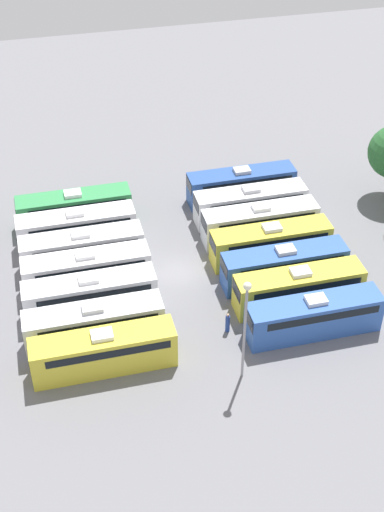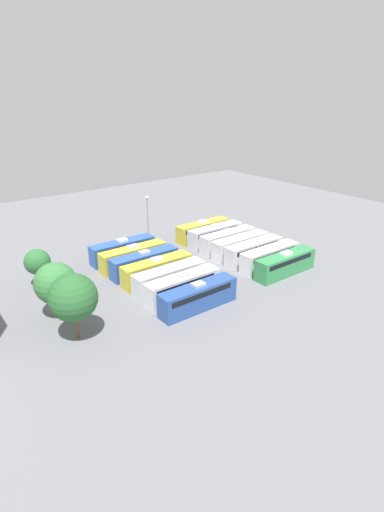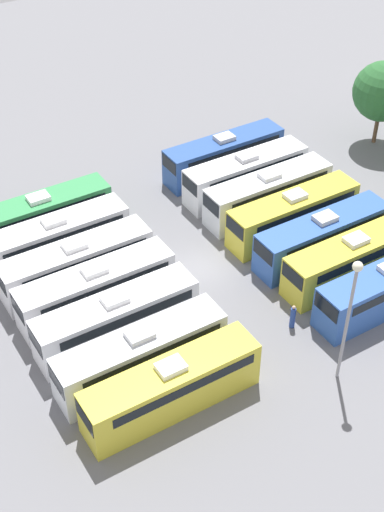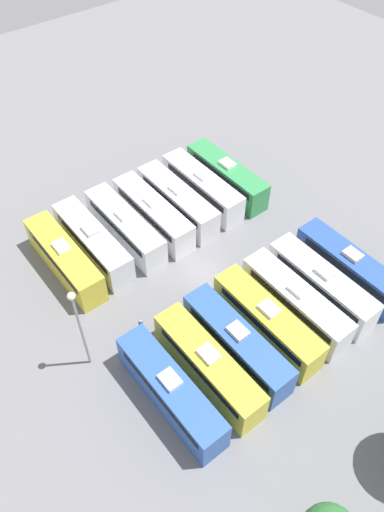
# 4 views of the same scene
# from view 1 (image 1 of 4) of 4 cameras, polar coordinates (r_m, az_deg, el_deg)

# --- Properties ---
(ground_plane) EXTENTS (120.10, 120.10, 0.00)m
(ground_plane) POSITION_cam_1_polar(r_m,az_deg,el_deg) (63.10, -0.88, -1.25)
(ground_plane) COLOR slate
(bus_0) EXTENTS (2.52, 10.81, 3.55)m
(bus_0) POSITION_cam_1_polar(r_m,az_deg,el_deg) (69.02, -9.37, 3.82)
(bus_0) COLOR #338C4C
(bus_0) RESTS_ON ground_plane
(bus_1) EXTENTS (2.52, 10.81, 3.55)m
(bus_1) POSITION_cam_1_polar(r_m,az_deg,el_deg) (66.33, -9.19, 2.29)
(bus_1) COLOR white
(bus_1) RESTS_ON ground_plane
(bus_2) EXTENTS (2.52, 10.81, 3.55)m
(bus_2) POSITION_cam_1_polar(r_m,az_deg,el_deg) (63.61, -8.76, 0.61)
(bus_2) COLOR silver
(bus_2) RESTS_ON ground_plane
(bus_3) EXTENTS (2.52, 10.81, 3.55)m
(bus_3) POSITION_cam_1_polar(r_m,az_deg,el_deg) (61.18, -8.39, -1.07)
(bus_3) COLOR white
(bus_3) RESTS_ON ground_plane
(bus_4) EXTENTS (2.52, 10.81, 3.55)m
(bus_4) POSITION_cam_1_polar(r_m,az_deg,el_deg) (58.66, -8.12, -3.02)
(bus_4) COLOR white
(bus_4) RESTS_ON ground_plane
(bus_5) EXTENTS (2.52, 10.81, 3.55)m
(bus_5) POSITION_cam_1_polar(r_m,az_deg,el_deg) (56.01, -7.81, -5.34)
(bus_5) COLOR silver
(bus_5) RESTS_ON ground_plane
(bus_6) EXTENTS (2.52, 10.81, 3.55)m
(bus_6) POSITION_cam_1_polar(r_m,az_deg,el_deg) (53.76, -7.05, -7.52)
(bus_6) COLOR gold
(bus_6) RESTS_ON ground_plane
(bus_7) EXTENTS (2.52, 10.81, 3.55)m
(bus_7) POSITION_cam_1_polar(r_m,az_deg,el_deg) (71.82, 3.98, 5.74)
(bus_7) COLOR #284C93
(bus_7) RESTS_ON ground_plane
(bus_8) EXTENTS (2.52, 10.81, 3.55)m
(bus_8) POSITION_cam_1_polar(r_m,az_deg,el_deg) (69.00, 4.70, 4.23)
(bus_8) COLOR white
(bus_8) RESTS_ON ground_plane
(bus_9) EXTENTS (2.52, 10.81, 3.55)m
(bus_9) POSITION_cam_1_polar(r_m,az_deg,el_deg) (66.51, 5.47, 2.75)
(bus_9) COLOR silver
(bus_9) RESTS_ON ground_plane
(bus_10) EXTENTS (2.52, 10.81, 3.55)m
(bus_10) POSITION_cam_1_polar(r_m,az_deg,el_deg) (64.00, 6.34, 1.11)
(bus_10) COLOR gold
(bus_10) RESTS_ON ground_plane
(bus_11) EXTENTS (2.52, 10.81, 3.55)m
(bus_11) POSITION_cam_1_polar(r_m,az_deg,el_deg) (61.53, 7.41, -0.71)
(bus_11) COLOR #2D56A8
(bus_11) RESTS_ON ground_plane
(bus_12) EXTENTS (2.52, 10.81, 3.55)m
(bus_12) POSITION_cam_1_polar(r_m,az_deg,el_deg) (59.40, 8.57, -2.47)
(bus_12) COLOR gold
(bus_12) RESTS_ON ground_plane
(bus_13) EXTENTS (2.52, 10.81, 3.55)m
(bus_13) POSITION_cam_1_polar(r_m,az_deg,el_deg) (56.97, 9.75, -4.70)
(bus_13) COLOR #2D56A8
(bus_13) RESTS_ON ground_plane
(worker_person) EXTENTS (0.36, 0.36, 1.84)m
(worker_person) POSITION_cam_1_polar(r_m,az_deg,el_deg) (56.89, 2.86, -5.38)
(worker_person) COLOR navy
(worker_person) RESTS_ON ground_plane
(light_pole) EXTENTS (0.60, 0.60, 9.03)m
(light_pole) POSITION_cam_1_polar(r_m,az_deg,el_deg) (49.94, 4.30, -4.82)
(light_pole) COLOR gray
(light_pole) RESTS_ON ground_plane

